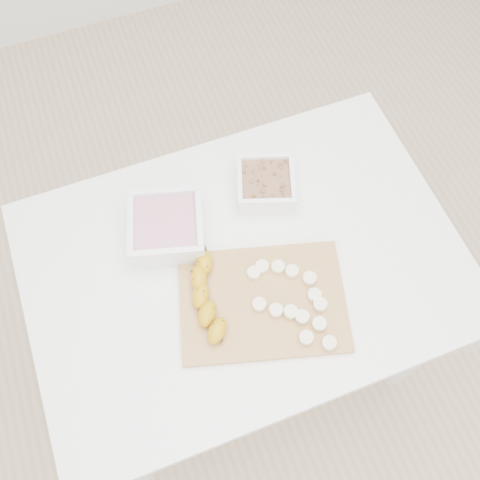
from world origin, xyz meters
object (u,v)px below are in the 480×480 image
object	(u,v)px
table	(244,278)
banana	(207,298)
bowl_yogurt	(167,227)
bowl_granola	(266,184)
cutting_board	(263,301)

from	to	relation	value
table	banana	world-z (taller)	banana
table	bowl_yogurt	distance (m)	0.24
table	banana	distance (m)	0.18
bowl_granola	banana	distance (m)	0.32
cutting_board	banana	xyz separation A→B (m)	(-0.11, 0.04, 0.03)
bowl_granola	bowl_yogurt	bearing A→B (deg)	-173.13
bowl_granola	cutting_board	size ratio (longest dim) A/B	0.48
bowl_yogurt	bowl_granola	xyz separation A→B (m)	(0.26, 0.03, -0.01)
cutting_board	banana	world-z (taller)	banana
cutting_board	banana	bearing A→B (deg)	159.70
table	banana	size ratio (longest dim) A/B	4.69
bowl_granola	banana	world-z (taller)	bowl_granola
bowl_yogurt	cutting_board	distance (m)	0.28
bowl_yogurt	banana	bearing A→B (deg)	-80.76
bowl_yogurt	banana	size ratio (longest dim) A/B	0.97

